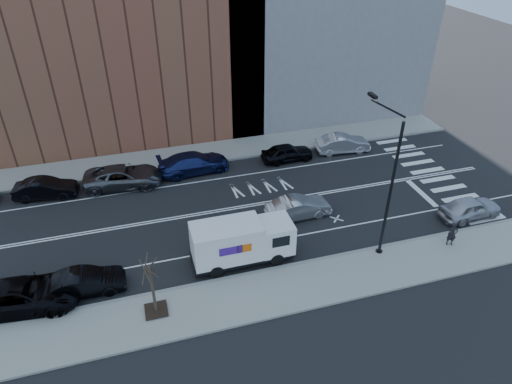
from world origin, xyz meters
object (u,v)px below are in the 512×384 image
driving_sedan (298,208)px  pedestrian (452,234)px  far_parked_b (46,189)px  fedex_van (241,241)px  near_parked_front (470,208)px

driving_sedan → pedestrian: (8.21, -5.79, 0.22)m
far_parked_b → driving_sedan: 18.72m
fedex_van → near_parked_front: (16.44, -0.08, -0.73)m
driving_sedan → near_parked_front: 11.97m
fedex_van → far_parked_b: fedex_van is taller
far_parked_b → pedestrian: pedestrian is taller
fedex_van → pedestrian: 13.41m
far_parked_b → pedestrian: size_ratio=2.75×
near_parked_front → pedestrian: size_ratio=2.73×
near_parked_front → pedestrian: 4.04m
far_parked_b → driving_sedan: driving_sedan is taller
far_parked_b → pedestrian: (25.29, -13.44, 0.23)m
driving_sedan → near_parked_front: (11.47, -3.42, 0.01)m
near_parked_front → far_parked_b: bearing=66.0°
fedex_van → near_parked_front: 16.45m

